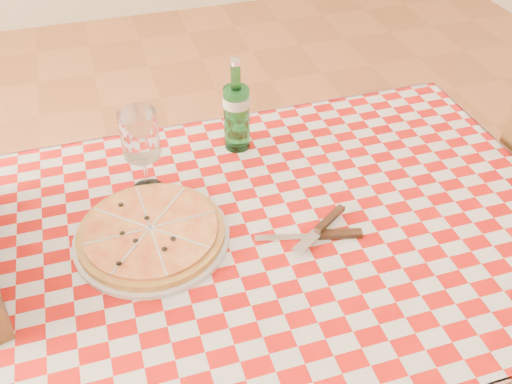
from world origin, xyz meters
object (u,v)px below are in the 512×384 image
pizza_plate (151,232)px  water_bottle (236,105)px  dining_table (273,261)px  wine_glass (143,153)px

pizza_plate → water_bottle: (0.26, 0.27, 0.10)m
dining_table → pizza_plate: pizza_plate is taller
dining_table → pizza_plate: size_ratio=3.72×
dining_table → wine_glass: 0.37m
pizza_plate → wine_glass: bearing=83.8°
wine_glass → dining_table: bearing=-41.7°
dining_table → pizza_plate: 0.28m
pizza_plate → dining_table: bearing=-10.4°
pizza_plate → wine_glass: wine_glass is taller
water_bottle → pizza_plate: bearing=-134.1°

